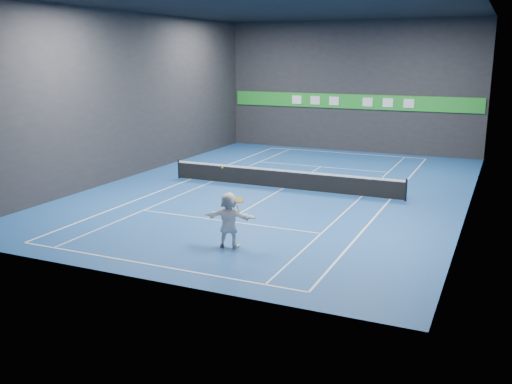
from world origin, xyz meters
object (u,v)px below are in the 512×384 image
at_px(player, 229,220).
at_px(tennis_racket, 240,202).
at_px(tennis_ball, 222,168).
at_px(tennis_net, 283,178).

bearing_deg(player, tennis_racket, 176.79).
distance_m(tennis_ball, tennis_racket, 1.34).
height_order(player, tennis_racket, player).
relative_size(tennis_ball, tennis_racket, 0.12).
xyz_separation_m(player, tennis_ball, (-0.24, 0.00, 1.86)).
relative_size(tennis_ball, tennis_net, 0.01).
xyz_separation_m(player, tennis_net, (-1.56, 9.23, -0.47)).
bearing_deg(tennis_racket, tennis_net, 102.10).
height_order(tennis_ball, tennis_net, tennis_ball).
relative_size(player, tennis_net, 0.16).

